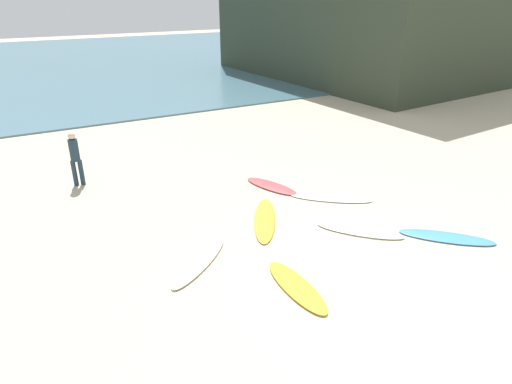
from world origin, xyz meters
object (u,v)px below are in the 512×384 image
surfboard_6 (265,220)px  surfboard_0 (271,186)px  surfboard_3 (331,198)px  beachgoer_near (75,156)px  surfboard_1 (199,262)px  surfboard_5 (360,230)px  surfboard_4 (297,286)px  surfboard_2 (447,237)px

surfboard_6 → surfboard_0: bearing=-94.3°
surfboard_3 → beachgoer_near: beachgoer_near is taller
surfboard_1 → surfboard_5: bearing=-138.1°
surfboard_0 → surfboard_6: 2.21m
surfboard_1 → surfboard_4: 2.29m
surfboard_3 → surfboard_4: surfboard_4 is taller
surfboard_2 → surfboard_5: surfboard_5 is taller
surfboard_0 → surfboard_3: 1.90m
surfboard_1 → beachgoer_near: bearing=-24.1°
surfboard_2 → surfboard_1: bearing=-64.0°
surfboard_6 → beachgoer_near: 6.27m
surfboard_4 → surfboard_6: (0.90, 2.84, -0.01)m
surfboard_3 → surfboard_0: bearing=74.9°
surfboard_4 → beachgoer_near: beachgoer_near is taller
surfboard_6 → surfboard_2: bearing=170.4°
surfboard_0 → surfboard_3: bearing=106.0°
surfboard_1 → surfboard_2: surfboard_1 is taller
surfboard_5 → surfboard_0: bearing=-122.5°
surfboard_2 → surfboard_4: (-4.34, 0.12, 0.01)m
surfboard_1 → surfboard_3: size_ratio=0.94×
surfboard_0 → beachgoer_near: 6.05m
surfboard_0 → surfboard_2: bearing=95.1°
surfboard_4 → beachgoer_near: bearing=-67.9°
surfboard_1 → beachgoer_near: beachgoer_near is taller
surfboard_5 → beachgoer_near: (-5.66, 6.53, 0.91)m
surfboard_4 → beachgoer_near: (-2.95, 7.71, 0.90)m
surfboard_4 → surfboard_6: size_ratio=0.80×
surfboard_2 → beachgoer_near: size_ratio=1.32×
surfboard_1 → surfboard_0: bearing=-90.8°
surfboard_3 → surfboard_6: 2.39m
surfboard_4 → surfboard_6: bearing=-106.4°
surfboard_0 → surfboard_1: surfboard_0 is taller
surfboard_6 → beachgoer_near: bearing=-20.5°
surfboard_1 → beachgoer_near: 6.15m
surfboard_1 → beachgoer_near: (-1.57, 5.88, 0.91)m
surfboard_2 → surfboard_6: (-3.44, 2.96, -0.00)m
surfboard_2 → surfboard_6: size_ratio=0.90×
surfboard_6 → surfboard_4: bearing=103.5°
surfboard_5 → beachgoer_near: beachgoer_near is taller
surfboard_5 → surfboard_3: bearing=-147.8°
surfboard_1 → beachgoer_near: size_ratio=1.32×
surfboard_2 → surfboard_6: same height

